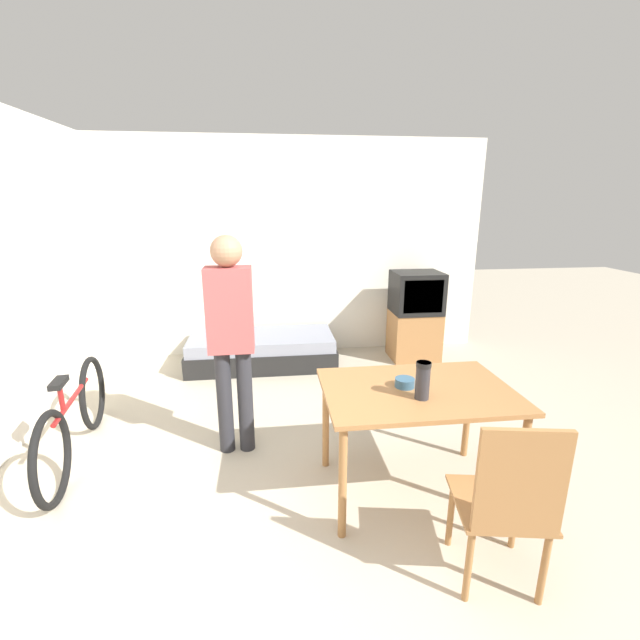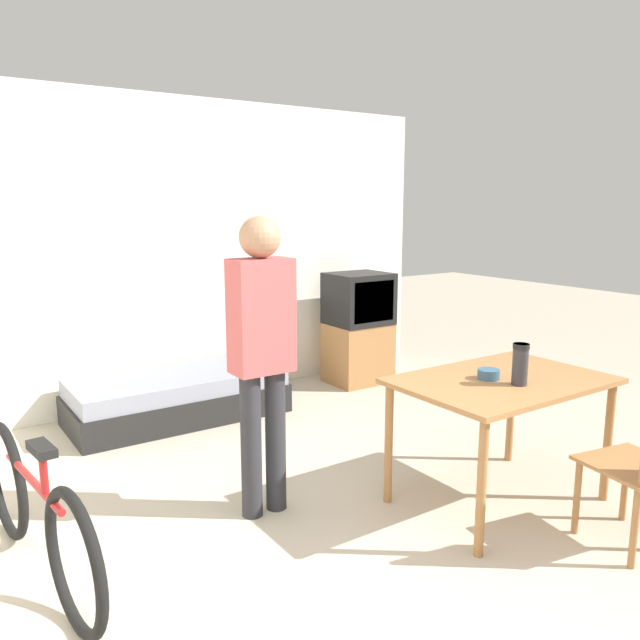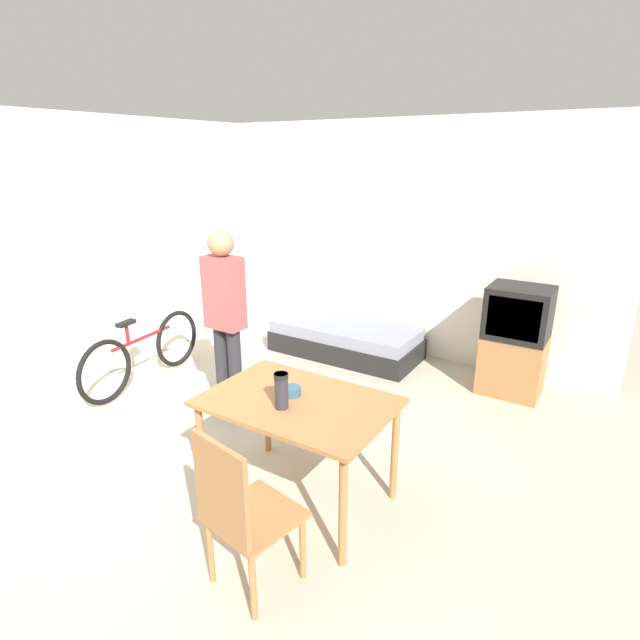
# 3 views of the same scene
# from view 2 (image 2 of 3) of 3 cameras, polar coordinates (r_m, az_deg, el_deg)

# --- Properties ---
(ground_plane) EXTENTS (20.00, 20.00, 0.00)m
(ground_plane) POSITION_cam_2_polar(r_m,az_deg,el_deg) (3.11, 17.04, -24.89)
(ground_plane) COLOR #B2A893
(wall_back) EXTENTS (5.34, 0.06, 2.70)m
(wall_back) POSITION_cam_2_polar(r_m,az_deg,el_deg) (5.73, -13.26, 6.01)
(wall_back) COLOR silver
(wall_back) RESTS_ON ground_plane
(daybed) EXTENTS (1.76, 0.79, 0.38)m
(daybed) POSITION_cam_2_polar(r_m,az_deg,el_deg) (5.40, -12.87, -6.82)
(daybed) COLOR black
(daybed) RESTS_ON ground_plane
(tv) EXTENTS (0.59, 0.50, 1.11)m
(tv) POSITION_cam_2_polar(r_m,az_deg,el_deg) (6.24, 3.53, -0.70)
(tv) COLOR #9E6B3D
(tv) RESTS_ON ground_plane
(dining_table) EXTENTS (1.23, 0.84, 0.77)m
(dining_table) POSITION_cam_2_polar(r_m,az_deg,el_deg) (3.85, 16.25, -6.42)
(dining_table) COLOR #9E6B3D
(dining_table) RESTS_ON ground_plane
(bicycle) EXTENTS (0.24, 1.66, 0.74)m
(bicycle) POSITION_cam_2_polar(r_m,az_deg,el_deg) (3.37, -24.51, -15.85)
(bicycle) COLOR black
(bicycle) RESTS_ON ground_plane
(person_standing) EXTENTS (0.34, 0.23, 1.72)m
(person_standing) POSITION_cam_2_polar(r_m,az_deg,el_deg) (3.50, -5.35, -2.23)
(person_standing) COLOR #28282D
(person_standing) RESTS_ON ground_plane
(thermos_flask) EXTENTS (0.09, 0.09, 0.24)m
(thermos_flask) POSITION_cam_2_polar(r_m,az_deg,el_deg) (3.69, 17.84, -3.69)
(thermos_flask) COLOR #2D2D33
(thermos_flask) RESTS_ON dining_table
(mate_bowl) EXTENTS (0.13, 0.13, 0.06)m
(mate_bowl) POSITION_cam_2_polar(r_m,az_deg,el_deg) (3.79, 15.16, -4.80)
(mate_bowl) COLOR #335670
(mate_bowl) RESTS_ON dining_table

